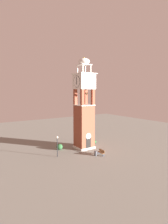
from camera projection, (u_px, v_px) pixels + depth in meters
The scene contains 7 objects.
ground at pixel (84, 148), 37.53m from camera, with size 80.00×80.00×0.00m, color gray.
clock_tower at pixel (84, 111), 36.75m from camera, with size 3.53×3.53×17.05m.
park_bench at pixel (101, 152), 33.22m from camera, with size 0.55×1.63×0.95m.
lamp_post at pixel (57, 142), 32.13m from camera, with size 0.36×0.36×3.48m.
trash_bin at pixel (96, 153), 32.94m from camera, with size 0.52×0.52×0.80m, color #4C4C51.
shrub_near_entry at pixel (94, 142), 40.78m from camera, with size 1.14×1.14×0.61m, color #28562D.
shrub_left_of_tower at pixel (59, 147), 36.26m from camera, with size 1.16×1.16×1.08m, color #28562D.
Camera 1 is at (-20.64, -30.17, 10.94)m, focal length 31.37 mm.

